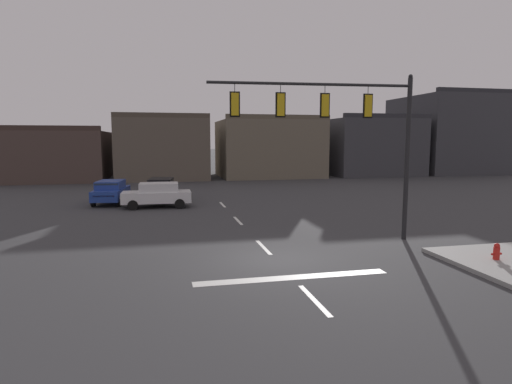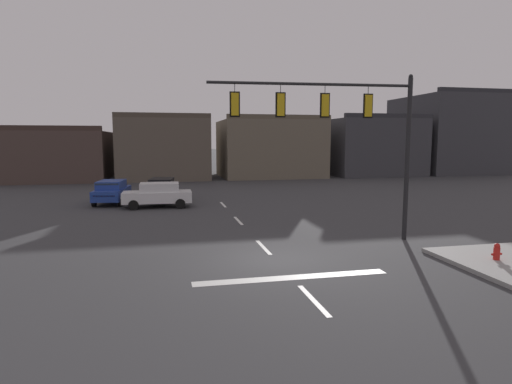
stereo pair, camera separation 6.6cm
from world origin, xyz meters
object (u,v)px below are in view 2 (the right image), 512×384
(car_lot_nearside, at_px, (112,191))
(fire_hydrant, at_px, (497,255))
(signal_mast_near_side, at_px, (342,121))
(car_lot_middle, at_px, (158,194))
(car_lot_farside, at_px, (162,189))

(car_lot_nearside, distance_m, fire_hydrant, 23.71)
(signal_mast_near_side, bearing_deg, fire_hydrant, -46.83)
(car_lot_nearside, relative_size, fire_hydrant, 6.14)
(fire_hydrant, bearing_deg, car_lot_middle, 126.96)
(car_lot_farside, bearing_deg, car_lot_nearside, -166.71)
(car_lot_middle, bearing_deg, signal_mast_near_side, -55.74)
(car_lot_nearside, xyz_separation_m, car_lot_farside, (3.38, 0.80, 0.00))
(car_lot_middle, bearing_deg, car_lot_farside, 85.97)
(car_lot_nearside, xyz_separation_m, fire_hydrant, (15.05, -18.32, -0.53))
(signal_mast_near_side, height_order, car_lot_farside, signal_mast_near_side)
(signal_mast_near_side, relative_size, car_lot_farside, 1.90)
(car_lot_nearside, distance_m, car_lot_middle, 4.02)
(signal_mast_near_side, distance_m, fire_hydrant, 7.72)
(car_lot_nearside, bearing_deg, signal_mast_near_side, -51.87)
(car_lot_middle, relative_size, fire_hydrant, 5.98)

